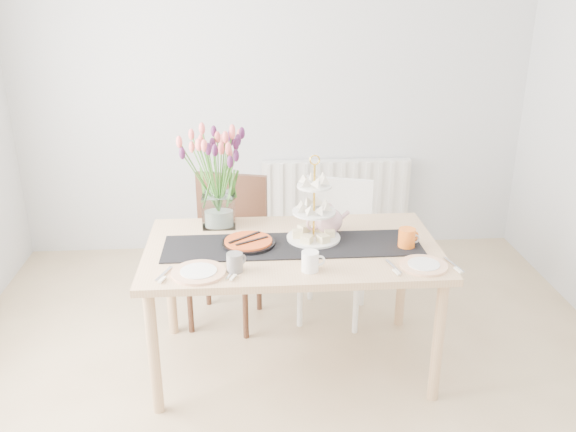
{
  "coord_description": "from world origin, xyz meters",
  "views": [
    {
      "loc": [
        -0.22,
        -2.46,
        2.12
      ],
      "look_at": [
        -0.01,
        0.51,
        0.95
      ],
      "focal_mm": 38.0,
      "sensor_mm": 36.0,
      "label": 1
    }
  ],
  "objects": [
    {
      "name": "tulip_vase",
      "position": [
        -0.39,
        0.9,
        1.13
      ],
      "size": [
        0.69,
        0.69,
        0.6
      ],
      "rotation": [
        0.0,
        0.0,
        -0.03
      ],
      "color": "silver",
      "rests_on": "dining_table"
    },
    {
      "name": "cake_stand",
      "position": [
        0.14,
        0.63,
        0.88
      ],
      "size": [
        0.3,
        0.3,
        0.44
      ],
      "rotation": [
        0.0,
        0.0,
        0.11
      ],
      "color": "gold",
      "rests_on": "dining_table"
    },
    {
      "name": "radiator",
      "position": [
        0.5,
        2.19,
        0.45
      ],
      "size": [
        1.2,
        0.08,
        0.6
      ],
      "primitive_type": "cube",
      "color": "white",
      "rests_on": "room_shell"
    },
    {
      "name": "chair_white",
      "position": [
        0.35,
        1.16,
        0.52
      ],
      "size": [
        0.55,
        0.55,
        0.9
      ],
      "rotation": [
        0.0,
        0.0,
        -0.29
      ],
      "color": "white",
      "rests_on": "ground"
    },
    {
      "name": "cream_jug",
      "position": [
        0.64,
        0.52,
        0.79
      ],
      "size": [
        0.09,
        0.09,
        0.08
      ],
      "primitive_type": "cylinder",
      "rotation": [
        0.0,
        0.0,
        -0.15
      ],
      "color": "silver",
      "rests_on": "dining_table"
    },
    {
      "name": "tart_tin",
      "position": [
        -0.22,
        0.58,
        0.77
      ],
      "size": [
        0.29,
        0.29,
        0.04
      ],
      "rotation": [
        0.0,
        0.0,
        0.27
      ],
      "color": "black",
      "rests_on": "dining_table"
    },
    {
      "name": "chair_brown",
      "position": [
        -0.35,
        1.15,
        0.55
      ],
      "size": [
        0.57,
        0.57,
        0.95
      ],
      "rotation": [
        0.0,
        0.0,
        -0.26
      ],
      "color": "#3D2216",
      "rests_on": "ground"
    },
    {
      "name": "room_shell",
      "position": [
        0.0,
        0.0,
        1.3
      ],
      "size": [
        4.5,
        4.5,
        4.5
      ],
      "color": "tan",
      "rests_on": "ground"
    },
    {
      "name": "teapot",
      "position": [
        0.24,
        0.72,
        0.83
      ],
      "size": [
        0.31,
        0.28,
        0.17
      ],
      "primitive_type": null,
      "rotation": [
        0.0,
        0.0,
        0.32
      ],
      "color": "silver",
      "rests_on": "dining_table"
    },
    {
      "name": "plate_right",
      "position": [
        0.66,
        0.26,
        0.76
      ],
      "size": [
        0.29,
        0.29,
        0.01
      ],
      "primitive_type": "cylinder",
      "rotation": [
        0.0,
        0.0,
        0.24
      ],
      "color": "white",
      "rests_on": "dining_table"
    },
    {
      "name": "mug_grey",
      "position": [
        -0.29,
        0.28,
        0.8
      ],
      "size": [
        0.11,
        0.11,
        0.1
      ],
      "primitive_type": "cylinder",
      "rotation": [
        0.0,
        0.0,
        0.72
      ],
      "color": "slate",
      "rests_on": "dining_table"
    },
    {
      "name": "dining_table",
      "position": [
        0.02,
        0.56,
        0.67
      ],
      "size": [
        1.6,
        0.9,
        0.75
      ],
      "color": "tan",
      "rests_on": "ground"
    },
    {
      "name": "plate_left",
      "position": [
        -0.47,
        0.26,
        0.76
      ],
      "size": [
        0.35,
        0.35,
        0.01
      ],
      "primitive_type": "cylinder",
      "rotation": [
        0.0,
        0.0,
        -0.37
      ],
      "color": "silver",
      "rests_on": "dining_table"
    },
    {
      "name": "mug_white",
      "position": [
        0.08,
        0.26,
        0.8
      ],
      "size": [
        0.09,
        0.09,
        0.1
      ],
      "primitive_type": "cylinder",
      "rotation": [
        0.0,
        0.0,
        0.09
      ],
      "color": "white",
      "rests_on": "dining_table"
    },
    {
      "name": "table_runner",
      "position": [
        0.02,
        0.56,
        0.75
      ],
      "size": [
        1.4,
        0.35,
        0.01
      ],
      "primitive_type": "cube",
      "color": "black",
      "rests_on": "dining_table"
    },
    {
      "name": "mug_orange",
      "position": [
        0.63,
        0.5,
        0.8
      ],
      "size": [
        0.12,
        0.12,
        0.11
      ],
      "primitive_type": "cylinder",
      "rotation": [
        0.0,
        0.0,
        0.44
      ],
      "color": "orange",
      "rests_on": "dining_table"
    }
  ]
}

